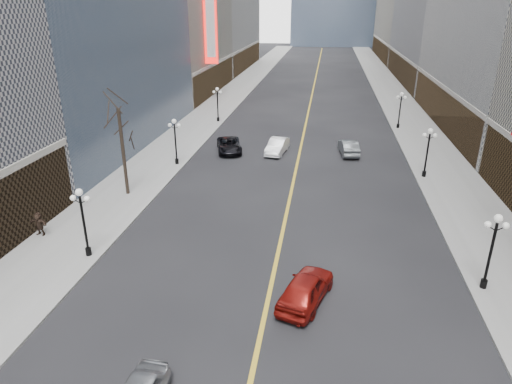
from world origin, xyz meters
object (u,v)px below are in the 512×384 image
(streetlamp_east_1, at_px, (493,244))
(car_sb_mid, at_px, (306,288))
(streetlamp_west_1, at_px, (83,216))
(car_nb_far, at_px, (229,145))
(streetlamp_east_2, at_px, (428,148))
(car_sb_far, at_px, (349,147))
(car_nb_mid, at_px, (277,146))
(streetlamp_east_3, at_px, (400,106))
(streetlamp_west_2, at_px, (175,137))
(streetlamp_west_3, at_px, (218,101))

(streetlamp_east_1, distance_m, car_sb_mid, 10.35)
(streetlamp_west_1, height_order, car_nb_far, streetlamp_west_1)
(streetlamp_east_2, height_order, car_sb_far, streetlamp_east_2)
(car_nb_mid, bearing_deg, streetlamp_east_2, -12.96)
(streetlamp_east_3, relative_size, car_sb_mid, 0.93)
(streetlamp_east_1, xyz_separation_m, car_sb_far, (-6.65, 24.19, -2.11))
(streetlamp_east_1, height_order, streetlamp_east_2, same)
(streetlamp_east_2, bearing_deg, streetlamp_east_3, 90.00)
(streetlamp_east_3, distance_m, car_sb_far, 13.72)
(streetlamp_east_2, distance_m, car_sb_mid, 22.92)
(streetlamp_east_3, bearing_deg, car_nb_mid, -138.41)
(streetlamp_west_1, relative_size, car_sb_far, 0.95)
(streetlamp_west_2, relative_size, car_nb_far, 0.85)
(streetlamp_east_3, height_order, car_nb_mid, streetlamp_east_3)
(streetlamp_west_1, xyz_separation_m, car_sb_mid, (13.80, -2.61, -2.07))
(streetlamp_west_2, bearing_deg, car_sb_far, 20.05)
(streetlamp_east_1, distance_m, car_nb_mid, 27.46)
(streetlamp_east_1, height_order, car_sb_mid, streetlamp_east_1)
(streetlamp_west_1, distance_m, streetlamp_west_3, 36.00)
(streetlamp_east_3, xyz_separation_m, streetlamp_west_2, (-23.60, -18.00, 0.00))
(streetlamp_west_2, relative_size, car_nb_mid, 0.95)
(streetlamp_west_2, bearing_deg, streetlamp_east_3, 37.33)
(streetlamp_east_1, xyz_separation_m, streetlamp_west_2, (-23.60, 18.00, 0.00))
(streetlamp_east_3, height_order, streetlamp_west_1, same)
(car_nb_far, height_order, car_sb_far, car_sb_far)
(car_nb_mid, bearing_deg, streetlamp_west_3, 134.74)
(streetlamp_west_3, height_order, car_nb_far, streetlamp_west_3)
(streetlamp_east_3, relative_size, car_sb_far, 0.95)
(streetlamp_east_2, height_order, streetlamp_west_3, same)
(car_sb_mid, distance_m, car_sb_far, 26.98)
(streetlamp_west_1, height_order, car_sb_far, streetlamp_west_1)
(car_nb_mid, bearing_deg, streetlamp_west_1, -103.98)
(streetlamp_east_3, bearing_deg, car_sb_far, -119.37)
(car_nb_far, bearing_deg, streetlamp_east_1, -65.89)
(streetlamp_east_2, xyz_separation_m, car_sb_mid, (-9.80, -20.61, -2.07))
(streetlamp_west_2, bearing_deg, car_sb_mid, -56.20)
(streetlamp_east_1, xyz_separation_m, car_nb_far, (-19.36, 23.13, -2.16))
(streetlamp_east_2, relative_size, car_nb_mid, 0.95)
(streetlamp_west_3, height_order, car_sb_far, streetlamp_west_3)
(streetlamp_east_1, bearing_deg, streetlamp_west_3, 123.25)
(streetlamp_west_1, xyz_separation_m, car_nb_far, (4.24, 23.13, -2.16))
(streetlamp_east_1, distance_m, car_sb_far, 25.17)
(streetlamp_west_2, bearing_deg, car_nb_mid, 29.89)
(streetlamp_east_2, distance_m, streetlamp_east_3, 18.00)
(streetlamp_east_1, relative_size, streetlamp_east_3, 1.00)
(streetlamp_west_1, bearing_deg, streetlamp_west_3, 90.00)
(car_nb_mid, height_order, car_nb_far, car_nb_mid)
(car_nb_mid, bearing_deg, streetlamp_west_2, -142.18)
(streetlamp_west_3, height_order, car_nb_mid, streetlamp_west_3)
(streetlamp_west_2, height_order, streetlamp_west_3, same)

